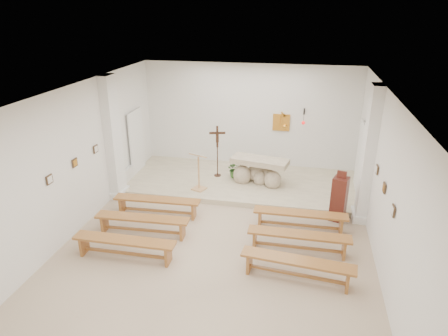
% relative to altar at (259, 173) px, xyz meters
% --- Properties ---
extents(ground, '(7.00, 10.00, 0.00)m').
position_rel_altar_xyz_m(ground, '(-0.55, -3.40, -0.48)').
color(ground, '#CAB192').
rests_on(ground, ground).
extents(wall_left, '(0.02, 10.00, 3.50)m').
position_rel_altar_xyz_m(wall_left, '(-4.04, -3.40, 1.27)').
color(wall_left, silver).
rests_on(wall_left, ground).
extents(wall_right, '(0.02, 10.00, 3.50)m').
position_rel_altar_xyz_m(wall_right, '(2.94, -3.40, 1.27)').
color(wall_right, silver).
rests_on(wall_right, ground).
extents(wall_back, '(7.00, 0.02, 3.50)m').
position_rel_altar_xyz_m(wall_back, '(-0.55, 1.59, 1.27)').
color(wall_back, silver).
rests_on(wall_back, ground).
extents(ceiling, '(7.00, 10.00, 0.02)m').
position_rel_altar_xyz_m(ceiling, '(-0.55, -3.40, 3.01)').
color(ceiling, silver).
rests_on(ceiling, wall_back).
extents(sanctuary_platform, '(6.98, 3.00, 0.15)m').
position_rel_altar_xyz_m(sanctuary_platform, '(-0.55, 0.10, -0.41)').
color(sanctuary_platform, beige).
rests_on(sanctuary_platform, ground).
extents(pilaster_left, '(0.26, 0.55, 3.50)m').
position_rel_altar_xyz_m(pilaster_left, '(-3.92, -1.40, 1.27)').
color(pilaster_left, white).
rests_on(pilaster_left, ground).
extents(pilaster_right, '(0.26, 0.55, 3.50)m').
position_rel_altar_xyz_m(pilaster_right, '(2.82, -1.40, 1.27)').
color(pilaster_right, white).
rests_on(pilaster_right, ground).
extents(gold_wall_relief, '(0.55, 0.04, 0.55)m').
position_rel_altar_xyz_m(gold_wall_relief, '(0.50, 1.56, 1.17)').
color(gold_wall_relief, gold).
rests_on(gold_wall_relief, wall_back).
extents(sanctuary_lamp, '(0.11, 0.36, 0.44)m').
position_rel_altar_xyz_m(sanctuary_lamp, '(1.20, 1.30, 1.33)').
color(sanctuary_lamp, black).
rests_on(sanctuary_lamp, wall_back).
extents(station_frame_left_front, '(0.03, 0.20, 0.20)m').
position_rel_altar_xyz_m(station_frame_left_front, '(-4.02, -4.20, 1.24)').
color(station_frame_left_front, '#422F1D').
rests_on(station_frame_left_front, wall_left).
extents(station_frame_left_mid, '(0.03, 0.20, 0.20)m').
position_rel_altar_xyz_m(station_frame_left_mid, '(-4.02, -3.20, 1.24)').
color(station_frame_left_mid, '#422F1D').
rests_on(station_frame_left_mid, wall_left).
extents(station_frame_left_rear, '(0.03, 0.20, 0.20)m').
position_rel_altar_xyz_m(station_frame_left_rear, '(-4.02, -2.20, 1.24)').
color(station_frame_left_rear, '#422F1D').
rests_on(station_frame_left_rear, wall_left).
extents(station_frame_right_front, '(0.03, 0.20, 0.20)m').
position_rel_altar_xyz_m(station_frame_right_front, '(2.92, -4.20, 1.24)').
color(station_frame_right_front, '#422F1D').
rests_on(station_frame_right_front, wall_right).
extents(station_frame_right_mid, '(0.03, 0.20, 0.20)m').
position_rel_altar_xyz_m(station_frame_right_mid, '(2.92, -3.20, 1.24)').
color(station_frame_right_mid, '#422F1D').
rests_on(station_frame_right_mid, wall_right).
extents(station_frame_right_rear, '(0.03, 0.20, 0.20)m').
position_rel_altar_xyz_m(station_frame_right_rear, '(2.92, -2.20, 1.24)').
color(station_frame_right_rear, '#422F1D').
rests_on(station_frame_right_rear, wall_right).
extents(radiator_left, '(0.10, 0.85, 0.52)m').
position_rel_altar_xyz_m(radiator_left, '(-3.98, -0.70, -0.21)').
color(radiator_left, silver).
rests_on(radiator_left, ground).
extents(radiator_right, '(0.10, 0.85, 0.52)m').
position_rel_altar_xyz_m(radiator_right, '(2.88, -0.70, -0.21)').
color(radiator_right, silver).
rests_on(radiator_right, ground).
extents(altar, '(1.78, 0.97, 0.87)m').
position_rel_altar_xyz_m(altar, '(0.00, 0.00, 0.00)').
color(altar, beige).
rests_on(altar, sanctuary_platform).
extents(lectern, '(0.51, 0.47, 1.18)m').
position_rel_altar_xyz_m(lectern, '(-1.66, -0.83, 0.25)').
color(lectern, tan).
rests_on(lectern, sanctuary_platform).
extents(crucifix_stand, '(0.49, 0.22, 1.64)m').
position_rel_altar_xyz_m(crucifix_stand, '(-1.34, 0.28, 0.61)').
color(crucifix_stand, '#361E11').
rests_on(crucifix_stand, sanctuary_platform).
extents(potted_plant, '(0.60, 0.57, 0.53)m').
position_rel_altar_xyz_m(potted_plant, '(-0.78, 0.30, -0.07)').
color(potted_plant, '#325D25').
rests_on(potted_plant, sanctuary_platform).
extents(donation_pedestal, '(0.46, 0.46, 1.36)m').
position_rel_altar_xyz_m(donation_pedestal, '(2.25, -1.56, 0.12)').
color(donation_pedestal, '#501E17').
rests_on(donation_pedestal, ground).
extents(bench_left_front, '(2.29, 0.45, 0.48)m').
position_rel_altar_xyz_m(bench_left_front, '(-2.40, -2.27, -0.12)').
color(bench_left_front, '#9A5B2C').
rests_on(bench_left_front, ground).
extents(bench_right_front, '(2.28, 0.38, 0.48)m').
position_rel_altar_xyz_m(bench_right_front, '(1.31, -2.27, -0.12)').
color(bench_right_front, '#9A5B2C').
rests_on(bench_right_front, ground).
extents(bench_left_second, '(2.29, 0.45, 0.48)m').
position_rel_altar_xyz_m(bench_left_second, '(-2.40, -3.27, -0.12)').
color(bench_left_second, '#9A5B2C').
rests_on(bench_left_second, ground).
extents(bench_right_second, '(2.28, 0.36, 0.48)m').
position_rel_altar_xyz_m(bench_right_second, '(1.31, -3.27, -0.12)').
color(bench_right_second, '#9A5B2C').
rests_on(bench_right_second, ground).
extents(bench_left_third, '(2.28, 0.37, 0.48)m').
position_rel_altar_xyz_m(bench_left_third, '(-2.40, -4.27, -0.12)').
color(bench_left_third, '#9A5B2C').
rests_on(bench_left_third, ground).
extents(bench_right_third, '(2.30, 0.60, 0.48)m').
position_rel_altar_xyz_m(bench_right_third, '(1.31, -4.27, -0.12)').
color(bench_right_third, '#9A5B2C').
rests_on(bench_right_third, ground).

